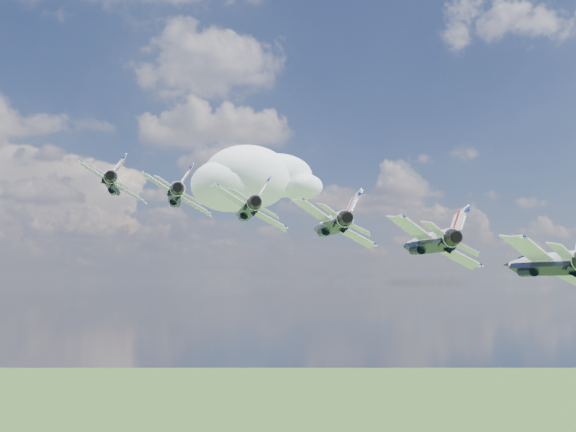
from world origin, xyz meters
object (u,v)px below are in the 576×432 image
object	(u,v)px
jet_0	(115,184)
jet_2	(248,209)
jet_4	(427,242)
jet_1	(177,195)
jet_5	(541,263)
jet_3	(331,224)

from	to	relation	value
jet_0	jet_2	distance (m)	25.53
jet_0	jet_4	size ratio (longest dim) A/B	1.00
jet_1	jet_2	bearing A→B (deg)	-39.44
jet_1	jet_4	world-z (taller)	jet_1
jet_4	jet_5	xyz separation A→B (m)	(8.92, -8.74, -2.67)
jet_2	jet_0	bearing A→B (deg)	140.56
jet_0	jet_5	xyz separation A→B (m)	(44.59, -43.68, -13.37)
jet_3	jet_5	xyz separation A→B (m)	(17.84, -17.47, -5.35)
jet_3	jet_5	distance (m)	25.53
jet_2	jet_5	distance (m)	38.30
jet_1	jet_5	distance (m)	51.07
jet_3	jet_0	bearing A→B (deg)	140.56
jet_0	jet_1	bearing A→B (deg)	-39.44
jet_1	jet_5	bearing A→B (deg)	-39.44
jet_5	jet_2	bearing A→B (deg)	140.56
jet_4	jet_5	distance (m)	12.77
jet_4	jet_5	world-z (taller)	jet_4
jet_5	jet_1	bearing A→B (deg)	140.56
jet_1	jet_3	world-z (taller)	jet_1
jet_0	jet_5	distance (m)	63.83
jet_3	jet_4	world-z (taller)	jet_3
jet_4	jet_1	bearing A→B (deg)	140.56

